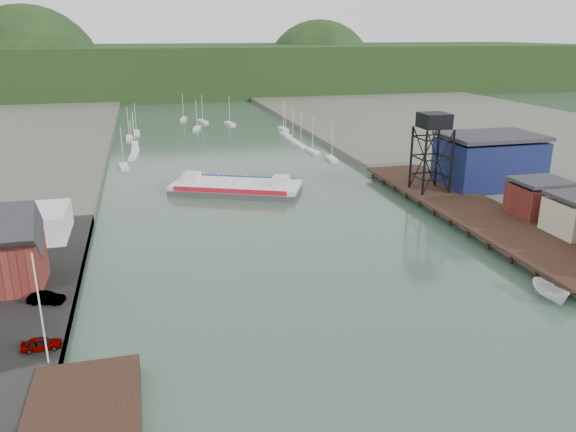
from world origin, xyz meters
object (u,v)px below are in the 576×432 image
chain_ferry (236,187)px  car_west_a (41,344)px  lift_tower (434,125)px  motorboat (550,292)px

chain_ferry → car_west_a: bearing=-92.7°
chain_ferry → lift_tower: bearing=1.2°
motorboat → car_west_a: (-62.25, 0.98, 1.11)m
chain_ferry → motorboat: 69.66m
chain_ferry → car_west_a: chain_ferry is taller
lift_tower → chain_ferry: (-38.07, 16.03, -14.50)m
car_west_a → motorboat: bearing=-91.8°
motorboat → lift_tower: bearing=79.8°
motorboat → car_west_a: car_west_a is taller
lift_tower → car_west_a: lift_tower is taller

